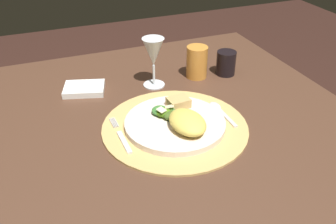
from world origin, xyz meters
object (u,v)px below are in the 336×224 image
at_px(fork, 121,136).
at_px(spoon, 219,109).
at_px(dinner_plate, 175,123).
at_px(dining_table, 159,164).
at_px(wine_glass, 153,54).
at_px(amber_tumbler, 197,62).
at_px(dark_tumbler, 226,63).
at_px(napkin, 84,89).

bearing_deg(fork, spoon, 4.76).
relative_size(dinner_plate, fork, 1.63).
xyz_separation_m(dining_table, wine_glass, (0.07, 0.22, 0.24)).
distance_m(wine_glass, amber_tumbler, 0.16).
distance_m(fork, wine_glass, 0.31).
height_order(dinner_plate, spoon, dinner_plate).
bearing_deg(spoon, dining_table, -180.00).
bearing_deg(dinner_plate, dark_tumbler, 39.99).
xyz_separation_m(dinner_plate, wine_glass, (0.03, 0.24, 0.09)).
height_order(spoon, wine_glass, wine_glass).
height_order(dining_table, fork, fork).
xyz_separation_m(napkin, wine_glass, (0.21, -0.04, 0.10)).
bearing_deg(spoon, dark_tumbler, 56.93).
height_order(dining_table, napkin, napkin).
height_order(dinner_plate, dark_tumbler, dark_tumbler).
bearing_deg(wine_glass, spoon, -62.05).
height_order(dinner_plate, napkin, dinner_plate).
distance_m(spoon, wine_glass, 0.27).
distance_m(dinner_plate, amber_tumbler, 0.31).
relative_size(napkin, dark_tumbler, 1.53).
bearing_deg(amber_tumbler, dark_tumbler, -9.99).
bearing_deg(napkin, wine_glass, -11.00).
bearing_deg(dinner_plate, wine_glass, 83.22).
bearing_deg(wine_glass, napkin, 169.00).
bearing_deg(dining_table, dark_tumbler, 33.24).
relative_size(dining_table, spoon, 8.13).
bearing_deg(dining_table, spoon, 0.00).
bearing_deg(napkin, dining_table, -60.34).
bearing_deg(dining_table, wine_glass, 73.11).
bearing_deg(fork, dining_table, 12.59).
height_order(fork, wine_glass, wine_glass).
bearing_deg(wine_glass, dark_tumbler, -2.29).
bearing_deg(spoon, dinner_plate, -169.40).
relative_size(wine_glass, dark_tumbler, 1.97).
distance_m(dining_table, dinner_plate, 0.16).
bearing_deg(napkin, amber_tumbler, -5.34).
distance_m(dinner_plate, dark_tumbler, 0.37).
xyz_separation_m(spoon, napkin, (-0.33, 0.26, 0.00)).
bearing_deg(dinner_plate, amber_tumbler, 54.37).
xyz_separation_m(dining_table, fork, (-0.11, -0.02, 0.14)).
bearing_deg(napkin, spoon, -38.22).
bearing_deg(amber_tumbler, napkin, 174.66).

